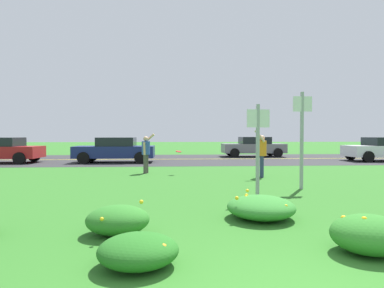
{
  "coord_description": "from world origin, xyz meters",
  "views": [
    {
      "loc": [
        -1.27,
        -2.22,
        1.59
      ],
      "look_at": [
        -0.59,
        9.14,
        1.26
      ],
      "focal_mm": 29.06,
      "sensor_mm": 36.0,
      "label": 1
    }
  ],
  "objects_px": {
    "person_catcher_orange_shirt": "(262,152)",
    "car_navy_center_right": "(115,150)",
    "sign_post_by_roadside": "(302,131)",
    "sign_post_near_path": "(258,142)",
    "car_gray_center_left": "(253,147)",
    "person_thrower_blue_shirt": "(146,151)",
    "frisbee_red": "(179,152)",
    "car_white_leftmost": "(384,149)"
  },
  "relations": [
    {
      "from": "person_catcher_orange_shirt",
      "to": "car_white_leftmost",
      "type": "height_order",
      "value": "person_catcher_orange_shirt"
    },
    {
      "from": "sign_post_near_path",
      "to": "car_navy_center_right",
      "type": "relative_size",
      "value": 0.52
    },
    {
      "from": "sign_post_by_roadside",
      "to": "car_navy_center_right",
      "type": "height_order",
      "value": "sign_post_by_roadside"
    },
    {
      "from": "car_white_leftmost",
      "to": "car_gray_center_left",
      "type": "relative_size",
      "value": 1.0
    },
    {
      "from": "person_thrower_blue_shirt",
      "to": "car_gray_center_left",
      "type": "bearing_deg",
      "value": 53.63
    },
    {
      "from": "sign_post_near_path",
      "to": "car_white_leftmost",
      "type": "xyz_separation_m",
      "value": [
        10.79,
        10.69,
        -0.69
      ]
    },
    {
      "from": "sign_post_by_roadside",
      "to": "person_catcher_orange_shirt",
      "type": "height_order",
      "value": "sign_post_by_roadside"
    },
    {
      "from": "sign_post_by_roadside",
      "to": "person_catcher_orange_shirt",
      "type": "distance_m",
      "value": 2.71
    },
    {
      "from": "person_catcher_orange_shirt",
      "to": "car_gray_center_left",
      "type": "distance_m",
      "value": 11.31
    },
    {
      "from": "sign_post_by_roadside",
      "to": "person_catcher_orange_shirt",
      "type": "bearing_deg",
      "value": 99.95
    },
    {
      "from": "person_thrower_blue_shirt",
      "to": "car_gray_center_left",
      "type": "distance_m",
      "value": 11.84
    },
    {
      "from": "sign_post_near_path",
      "to": "car_gray_center_left",
      "type": "bearing_deg",
      "value": 75.72
    },
    {
      "from": "person_thrower_blue_shirt",
      "to": "frisbee_red",
      "type": "xyz_separation_m",
      "value": [
        1.35,
        -0.35,
        -0.0
      ]
    },
    {
      "from": "car_white_leftmost",
      "to": "car_gray_center_left",
      "type": "height_order",
      "value": "same"
    },
    {
      "from": "car_white_leftmost",
      "to": "car_navy_center_right",
      "type": "bearing_deg",
      "value": 180.0
    },
    {
      "from": "frisbee_red",
      "to": "sign_post_by_roadside",
      "type": "bearing_deg",
      "value": -46.02
    },
    {
      "from": "person_thrower_blue_shirt",
      "to": "car_white_leftmost",
      "type": "relative_size",
      "value": 0.37
    },
    {
      "from": "frisbee_red",
      "to": "car_navy_center_right",
      "type": "height_order",
      "value": "car_navy_center_right"
    },
    {
      "from": "sign_post_by_roadside",
      "to": "person_catcher_orange_shirt",
      "type": "xyz_separation_m",
      "value": [
        -0.45,
        2.56,
        -0.76
      ]
    },
    {
      "from": "sign_post_by_roadside",
      "to": "car_gray_center_left",
      "type": "distance_m",
      "value": 13.77
    },
    {
      "from": "sign_post_near_path",
      "to": "frisbee_red",
      "type": "xyz_separation_m",
      "value": [
        -1.87,
        5.06,
        -0.51
      ]
    },
    {
      "from": "sign_post_near_path",
      "to": "sign_post_by_roadside",
      "type": "relative_size",
      "value": 0.82
    },
    {
      "from": "sign_post_near_path",
      "to": "sign_post_by_roadside",
      "type": "xyz_separation_m",
      "value": [
        1.69,
        1.37,
        0.29
      ]
    },
    {
      "from": "frisbee_red",
      "to": "car_gray_center_left",
      "type": "relative_size",
      "value": 0.05
    },
    {
      "from": "sign_post_near_path",
      "to": "frisbee_red",
      "type": "distance_m",
      "value": 5.42
    },
    {
      "from": "sign_post_by_roadside",
      "to": "car_navy_center_right",
      "type": "relative_size",
      "value": 0.63
    },
    {
      "from": "sign_post_by_roadside",
      "to": "car_navy_center_right",
      "type": "bearing_deg",
      "value": 127.42
    },
    {
      "from": "person_thrower_blue_shirt",
      "to": "frisbee_red",
      "type": "height_order",
      "value": "person_thrower_blue_shirt"
    },
    {
      "from": "person_catcher_orange_shirt",
      "to": "person_thrower_blue_shirt",
      "type": "bearing_deg",
      "value": 161.64
    },
    {
      "from": "sign_post_near_path",
      "to": "car_gray_center_left",
      "type": "height_order",
      "value": "sign_post_near_path"
    },
    {
      "from": "person_catcher_orange_shirt",
      "to": "frisbee_red",
      "type": "xyz_separation_m",
      "value": [
        -3.11,
        1.12,
        -0.03
      ]
    },
    {
      "from": "sign_post_by_roadside",
      "to": "person_thrower_blue_shirt",
      "type": "relative_size",
      "value": 1.72
    },
    {
      "from": "sign_post_near_path",
      "to": "sign_post_by_roadside",
      "type": "bearing_deg",
      "value": 39.04
    },
    {
      "from": "car_gray_center_left",
      "to": "frisbee_red",
      "type": "bearing_deg",
      "value": -119.85
    },
    {
      "from": "sign_post_near_path",
      "to": "person_catcher_orange_shirt",
      "type": "height_order",
      "value": "sign_post_near_path"
    },
    {
      "from": "frisbee_red",
      "to": "car_navy_center_right",
      "type": "relative_size",
      "value": 0.05
    },
    {
      "from": "person_catcher_orange_shirt",
      "to": "frisbee_red",
      "type": "bearing_deg",
      "value": 160.12
    },
    {
      "from": "person_catcher_orange_shirt",
      "to": "car_navy_center_right",
      "type": "distance_m",
      "value": 9.5
    },
    {
      "from": "sign_post_by_roadside",
      "to": "car_gray_center_left",
      "type": "height_order",
      "value": "sign_post_by_roadside"
    },
    {
      "from": "sign_post_near_path",
      "to": "frisbee_red",
      "type": "relative_size",
      "value": 9.73
    },
    {
      "from": "sign_post_near_path",
      "to": "car_gray_center_left",
      "type": "xyz_separation_m",
      "value": [
        3.81,
        14.95,
        -0.69
      ]
    },
    {
      "from": "sign_post_by_roadside",
      "to": "person_thrower_blue_shirt",
      "type": "bearing_deg",
      "value": 140.52
    }
  ]
}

